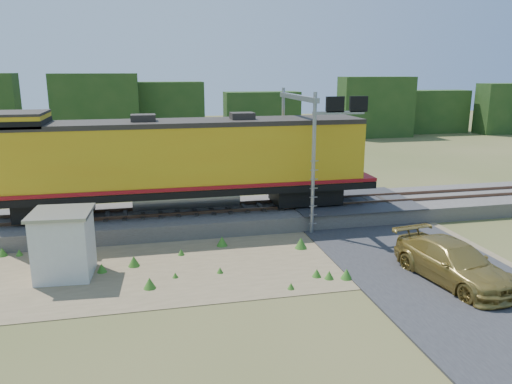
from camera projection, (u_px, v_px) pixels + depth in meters
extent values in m
plane|color=#475123|center=(251.00, 263.00, 21.45)|extent=(140.00, 140.00, 0.00)
cube|color=slate|center=(228.00, 216.00, 27.04)|extent=(70.00, 5.00, 0.80)
cube|color=brown|center=(230.00, 211.00, 26.24)|extent=(70.00, 0.10, 0.16)
cube|color=brown|center=(226.00, 204.00, 27.61)|extent=(70.00, 0.10, 0.16)
cube|color=#8C7754|center=(203.00, 263.00, 21.50)|extent=(26.00, 8.00, 0.03)
cube|color=#38383A|center=(349.00, 201.00, 28.41)|extent=(7.00, 5.20, 0.06)
cube|color=#38383A|center=(277.00, 164.00, 43.76)|extent=(7.00, 24.00, 0.08)
cube|color=#1E3D16|center=(182.00, 113.00, 56.68)|extent=(36.00, 3.00, 6.50)
cube|color=#1E3D16|center=(490.00, 109.00, 65.17)|extent=(50.00, 3.00, 6.00)
cube|color=black|center=(55.00, 207.00, 24.95)|extent=(3.63, 2.32, 0.91)
cube|color=black|center=(305.00, 193.00, 27.71)|extent=(3.63, 2.32, 0.91)
cube|color=black|center=(186.00, 188.00, 26.18)|extent=(20.17, 3.03, 0.36)
cylinder|color=gray|center=(187.00, 197.00, 26.30)|extent=(5.55, 1.21, 1.21)
cube|color=gold|center=(185.00, 155.00, 25.76)|extent=(18.66, 2.92, 3.13)
cube|color=maroon|center=(186.00, 183.00, 26.11)|extent=(20.17, 3.08, 0.18)
cube|color=#28231E|center=(184.00, 123.00, 25.36)|extent=(18.66, 2.98, 0.24)
cube|color=gold|center=(17.00, 122.00, 23.64)|extent=(2.62, 2.92, 0.71)
cube|color=#28231E|center=(16.00, 113.00, 23.55)|extent=(2.62, 2.98, 0.12)
cube|color=black|center=(17.00, 123.00, 23.66)|extent=(2.67, 2.98, 0.35)
cube|color=#28231E|center=(143.00, 119.00, 24.88)|extent=(1.21, 1.01, 0.45)
cube|color=#28231E|center=(242.00, 117.00, 25.94)|extent=(1.21, 1.01, 0.45)
cube|color=silver|center=(64.00, 246.00, 19.84)|extent=(2.22, 2.22, 2.60)
cube|color=gray|center=(61.00, 213.00, 19.51)|extent=(2.44, 2.44, 0.13)
cylinder|color=gray|center=(313.00, 165.00, 24.44)|extent=(0.18, 0.18, 7.09)
cylinder|color=gray|center=(283.00, 148.00, 29.74)|extent=(0.18, 0.18, 7.09)
cube|color=gray|center=(298.00, 97.00, 26.34)|extent=(0.25, 6.20, 0.25)
cube|color=gray|center=(339.00, 113.00, 24.08)|extent=(2.63, 0.15, 0.15)
cube|color=black|center=(335.00, 104.00, 23.94)|extent=(0.91, 0.15, 0.76)
cube|color=black|center=(359.00, 104.00, 24.20)|extent=(0.91, 0.15, 0.76)
imported|color=#A4883D|center=(454.00, 263.00, 19.45)|extent=(3.07, 5.73, 1.58)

